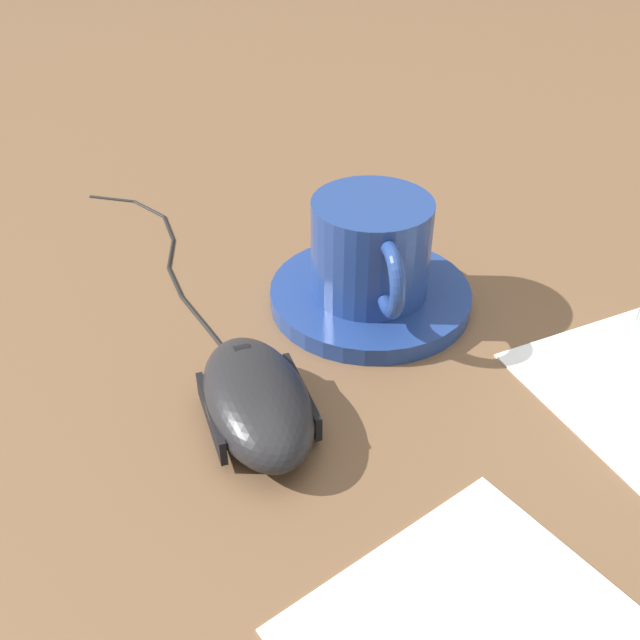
# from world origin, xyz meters

# --- Properties ---
(ground_plane) EXTENTS (3.00, 3.00, 0.00)m
(ground_plane) POSITION_xyz_m (0.00, 0.00, 0.00)
(ground_plane) COLOR brown
(saucer) EXTENTS (0.15, 0.15, 0.01)m
(saucer) POSITION_xyz_m (0.02, 0.11, 0.01)
(saucer) COLOR navy
(saucer) RESTS_ON ground
(coffee_cup) EXTENTS (0.08, 0.11, 0.07)m
(coffee_cup) POSITION_xyz_m (0.01, 0.11, 0.05)
(coffee_cup) COLOR navy
(coffee_cup) RESTS_ON saucer
(computer_mouse) EXTENTS (0.09, 0.13, 0.04)m
(computer_mouse) POSITION_xyz_m (-0.12, 0.06, 0.02)
(computer_mouse) COLOR black
(computer_mouse) RESTS_ON ground
(mouse_cable) EXTENTS (0.07, 0.29, 0.00)m
(mouse_cable) POSITION_xyz_m (-0.06, 0.27, 0.00)
(mouse_cable) COLOR black
(mouse_cable) RESTS_ON ground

